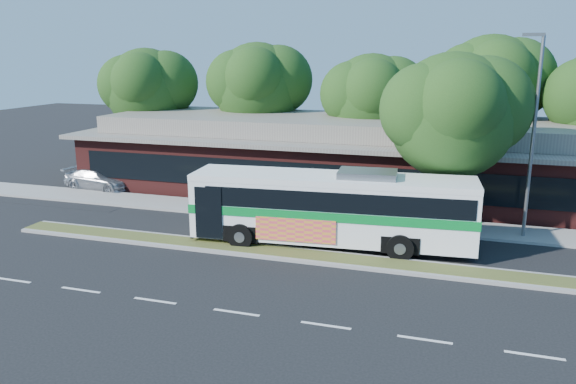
{
  "coord_description": "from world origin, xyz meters",
  "views": [
    {
      "loc": [
        6.63,
        -20.55,
        8.21
      ],
      "look_at": [
        -0.88,
        3.45,
        2.0
      ],
      "focal_mm": 35.0,
      "sensor_mm": 36.0,
      "label": 1
    }
  ],
  "objects_px": {
    "lamp_post": "(533,131)",
    "sedan": "(99,179)",
    "sidewalk_tree": "(462,113)",
    "transit_bus": "(333,204)"
  },
  "relations": [
    {
      "from": "sedan",
      "to": "sidewalk_tree",
      "type": "bearing_deg",
      "value": -91.04
    },
    {
      "from": "sedan",
      "to": "sidewalk_tree",
      "type": "relative_size",
      "value": 0.54
    },
    {
      "from": "lamp_post",
      "to": "transit_bus",
      "type": "bearing_deg",
      "value": -156.04
    },
    {
      "from": "lamp_post",
      "to": "sedan",
      "type": "distance_m",
      "value": 24.79
    },
    {
      "from": "transit_bus",
      "to": "sidewalk_tree",
      "type": "distance_m",
      "value": 7.39
    },
    {
      "from": "lamp_post",
      "to": "sedan",
      "type": "xyz_separation_m",
      "value": [
        -24.31,
        2.36,
        -4.25
      ]
    },
    {
      "from": "transit_bus",
      "to": "sidewalk_tree",
      "type": "xyz_separation_m",
      "value": [
        5.06,
        3.94,
        3.67
      ]
    },
    {
      "from": "sedan",
      "to": "sidewalk_tree",
      "type": "height_order",
      "value": "sidewalk_tree"
    },
    {
      "from": "transit_bus",
      "to": "sedan",
      "type": "distance_m",
      "value": 17.32
    },
    {
      "from": "transit_bus",
      "to": "sedan",
      "type": "xyz_separation_m",
      "value": [
        -16.22,
        5.95,
        -1.25
      ]
    }
  ]
}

